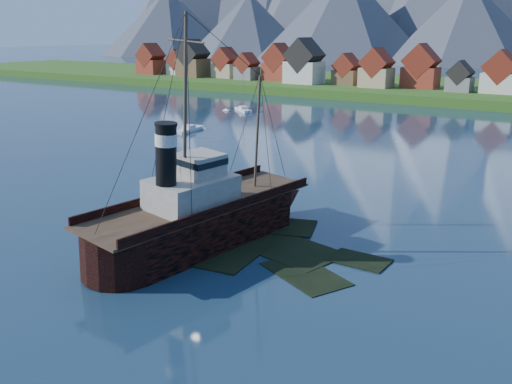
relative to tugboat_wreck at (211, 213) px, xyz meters
The scene contains 7 objects.
ground 3.73m from the tugboat_wreck, 43.07° to the right, with size 1400.00×1400.00×0.00m, color #193147.
shoal 4.84m from the tugboat_wreck, 16.07° to the left, with size 31.71×21.24×1.14m.
seawall 130.79m from the tugboat_wreck, 89.41° to the left, with size 600.00×2.50×2.00m, color #3F3D38.
town 154.35m from the tugboat_wreck, 101.89° to the left, with size 250.96×16.69×17.30m.
tugboat_wreck is the anchor object (origin of this frame).
sailboat_a 72.60m from the tugboat_wreck, 132.22° to the left, with size 3.95×10.17×12.10m.
sailboat_c 106.02m from the tugboat_wreck, 123.04° to the left, with size 8.98×7.57×12.19m.
Camera 1 is at (36.41, -46.07, 22.87)m, focal length 40.00 mm.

